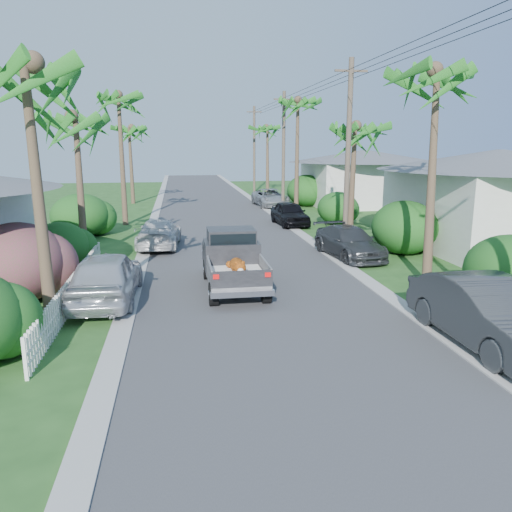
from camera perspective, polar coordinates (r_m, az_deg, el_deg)
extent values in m
plane|color=#234A1B|center=(12.06, 4.58, -12.01)|extent=(120.00, 120.00, 0.00)
cube|color=#38383A|center=(36.10, -4.67, 4.57)|extent=(8.00, 100.00, 0.02)
cube|color=#A5A39E|center=(36.04, -11.53, 4.38)|extent=(0.60, 100.00, 0.06)
cube|color=#A5A39E|center=(36.66, 2.06, 4.76)|extent=(0.60, 100.00, 0.06)
cylinder|color=black|center=(15.93, -4.88, -4.37)|extent=(0.28, 0.76, 0.76)
cylinder|color=black|center=(16.13, 1.16, -4.11)|extent=(0.28, 0.76, 0.76)
cylinder|color=black|center=(19.06, -5.59, -1.55)|extent=(0.28, 0.76, 0.76)
cylinder|color=black|center=(19.23, -0.53, -1.36)|extent=(0.28, 0.76, 0.76)
cube|color=gray|center=(16.57, -2.12, -2.80)|extent=(1.90, 2.40, 0.24)
cube|color=gray|center=(16.39, -5.33, -1.64)|extent=(0.06, 2.40, 0.55)
cube|color=gray|center=(16.60, 1.02, -1.41)|extent=(0.06, 2.40, 0.55)
cube|color=black|center=(15.35, -1.61, -2.65)|extent=(1.92, 0.08, 0.52)
cube|color=silver|center=(15.32, -1.53, -4.36)|extent=(1.98, 0.18, 0.18)
cube|color=red|center=(15.19, -4.59, -2.38)|extent=(0.18, 0.05, 0.14)
cube|color=red|center=(15.39, 1.36, -2.15)|extent=(0.18, 0.05, 0.14)
cube|color=black|center=(18.25, -2.83, 0.02)|extent=(1.94, 1.65, 1.10)
cube|color=black|center=(18.10, -2.85, 2.28)|extent=(1.70, 1.35, 0.55)
cube|color=black|center=(17.45, -2.62, 1.79)|extent=(1.60, 0.05, 0.45)
cube|color=black|center=(19.49, -3.22, 0.38)|extent=(1.94, 1.20, 0.80)
cube|color=white|center=(16.51, -2.13, -2.13)|extent=(1.70, 2.10, 0.16)
ellipsoid|color=orange|center=(16.54, -2.18, -1.04)|extent=(0.48, 1.25, 0.43)
sphere|color=orange|center=(15.79, -1.86, -1.39)|extent=(0.40, 0.40, 0.40)
ellipsoid|color=white|center=(16.56, -2.18, -1.38)|extent=(0.32, 0.86, 0.18)
imported|color=#2E3133|center=(13.94, 24.92, -5.99)|extent=(1.92, 5.21, 1.70)
imported|color=#2F3134|center=(23.03, 10.60, 1.52)|extent=(2.49, 4.90, 1.36)
imported|color=black|center=(31.93, 3.87, 4.86)|extent=(2.01, 4.43, 1.48)
imported|color=#A1A4A8|center=(41.75, 1.67, 6.66)|extent=(2.69, 5.27, 1.43)
imported|color=silver|center=(16.86, -16.74, -2.28)|extent=(2.11, 4.99, 1.68)
imported|color=silver|center=(25.29, -11.00, 2.52)|extent=(2.31, 4.93, 1.39)
cone|color=brown|center=(14.19, -23.56, 5.42)|extent=(0.36, 0.71, 7.01)
cone|color=brown|center=(23.11, -19.45, 7.12)|extent=(0.36, 0.61, 6.21)
cone|color=brown|center=(32.84, -15.06, 10.39)|extent=(0.36, 0.36, 8.00)
cone|color=brown|center=(44.86, -14.08, 9.96)|extent=(0.36, 0.75, 6.51)
cone|color=brown|center=(18.94, 19.43, 8.05)|extent=(0.36, 0.73, 7.51)
cone|color=brown|center=(27.34, 10.94, 8.13)|extent=(0.36, 0.54, 6.01)
cone|color=brown|center=(37.71, 4.71, 11.15)|extent=(0.36, 0.36, 8.20)
cone|color=brown|center=(51.49, 1.32, 10.78)|extent=(0.36, 0.63, 6.81)
ellipsoid|color=#B0195C|center=(17.83, -25.57, -0.69)|extent=(3.00, 3.30, 2.60)
ellipsoid|color=#154A1B|center=(21.57, -21.54, 0.97)|extent=(2.40, 2.64, 2.00)
ellipsoid|color=#154A1B|center=(29.40, -19.43, 4.41)|extent=(3.20, 3.52, 2.40)
ellipsoid|color=#154A1B|center=(17.49, 27.18, -1.59)|extent=(2.80, 3.08, 2.30)
ellipsoid|color=#154A1B|center=(24.32, 16.61, 3.15)|extent=(3.00, 3.30, 2.50)
ellipsoid|color=#154A1B|center=(32.52, 9.34, 5.41)|extent=(2.60, 2.86, 2.10)
ellipsoid|color=#154A1B|center=(42.18, 5.76, 7.46)|extent=(3.20, 3.52, 2.60)
cube|color=white|center=(17.11, -19.99, -3.49)|extent=(0.10, 11.00, 1.00)
cube|color=silver|center=(27.69, 25.61, 4.90)|extent=(8.00, 9.00, 3.80)
cone|color=#595B60|center=(27.53, 26.08, 9.84)|extent=(6.48, 6.48, 1.00)
cube|color=silver|center=(43.67, 12.20, 8.08)|extent=(9.00, 8.00, 3.60)
cone|color=#595B60|center=(43.56, 12.34, 11.09)|extent=(6.48, 6.48, 1.00)
cylinder|color=brown|center=(25.05, 10.46, 11.20)|extent=(0.26, 0.26, 9.00)
cube|color=brown|center=(25.27, 10.83, 20.07)|extent=(1.60, 0.10, 0.10)
cylinder|color=brown|center=(39.52, 3.16, 11.82)|extent=(0.26, 0.26, 9.00)
cube|color=brown|center=(39.66, 3.24, 17.46)|extent=(1.60, 0.10, 0.10)
cylinder|color=brown|center=(54.28, -0.20, 12.04)|extent=(0.26, 0.26, 9.00)
cube|color=brown|center=(54.39, -0.21, 16.15)|extent=(1.60, 0.10, 0.10)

